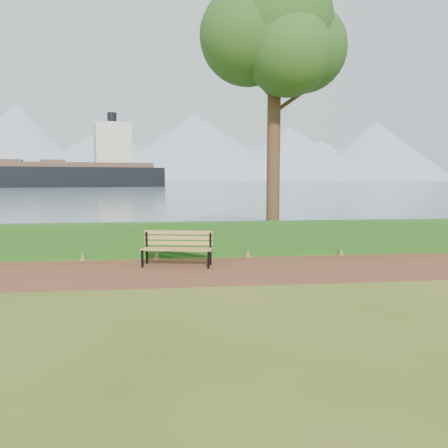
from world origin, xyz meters
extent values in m
plane|color=#3E5418|center=(0.00, 0.00, 0.00)|extent=(140.00, 140.00, 0.00)
cube|color=#532A1C|center=(0.00, 0.30, 0.01)|extent=(40.00, 3.40, 0.01)
cube|color=#164914|center=(0.00, 2.60, 0.50)|extent=(32.00, 0.85, 1.00)
cube|color=slate|center=(0.00, 260.00, 0.01)|extent=(700.00, 510.00, 0.00)
cone|color=#8499B1|center=(-140.00, 410.00, 35.00)|extent=(140.00, 140.00, 70.00)
cone|color=#8499B1|center=(-60.00, 395.00, 24.00)|extent=(160.00, 160.00, 48.00)
cone|color=#8499B1|center=(20.00, 405.00, 31.00)|extent=(190.00, 190.00, 62.00)
cone|color=#8499B1|center=(110.00, 400.00, 25.00)|extent=(170.00, 170.00, 50.00)
cone|color=#8499B1|center=(200.00, 410.00, 29.00)|extent=(150.00, 150.00, 58.00)
cone|color=#8499B1|center=(-10.00, 430.00, 17.50)|extent=(120.00, 120.00, 35.00)
cone|color=#8499B1|center=(150.00, 425.00, 20.00)|extent=(130.00, 130.00, 40.00)
cube|color=black|center=(-1.43, 0.85, 0.24)|extent=(0.06, 0.07, 0.47)
cube|color=black|center=(-1.34, 1.30, 0.45)|extent=(0.06, 0.07, 0.90)
cube|color=black|center=(-1.38, 1.08, 0.44)|extent=(0.16, 0.54, 0.05)
cube|color=black|center=(0.29, 0.50, 0.24)|extent=(0.06, 0.07, 0.47)
cube|color=black|center=(0.39, 0.95, 0.45)|extent=(0.06, 0.07, 0.90)
cube|color=black|center=(0.34, 0.72, 0.44)|extent=(0.16, 0.54, 0.05)
cube|color=olive|center=(-0.56, 0.70, 0.47)|extent=(1.87, 0.47, 0.04)
cube|color=olive|center=(-0.53, 0.83, 0.47)|extent=(1.87, 0.47, 0.04)
cube|color=olive|center=(-0.51, 0.96, 0.47)|extent=(1.87, 0.47, 0.04)
cube|color=olive|center=(-0.48, 1.09, 0.47)|extent=(1.87, 0.47, 0.04)
cube|color=olive|center=(-0.47, 1.16, 0.60)|extent=(1.86, 0.42, 0.11)
cube|color=olive|center=(-0.47, 1.16, 0.74)|extent=(1.86, 0.42, 0.11)
cube|color=olive|center=(-0.47, 1.16, 0.89)|extent=(1.86, 0.42, 0.11)
cylinder|color=#3E2A19|center=(2.72, 3.67, 3.97)|extent=(0.44, 0.44, 7.94)
sphere|color=#1E521B|center=(2.72, 3.67, 7.28)|extent=(3.75, 3.75, 3.75)
sphere|color=#1E521B|center=(3.74, 3.89, 6.62)|extent=(2.87, 2.87, 2.87)
sphere|color=#1E521B|center=(1.82, 3.54, 6.84)|extent=(3.09, 3.09, 3.09)
sphere|color=#1E521B|center=(2.97, 2.86, 6.17)|extent=(2.65, 2.65, 2.65)
sphere|color=#1E521B|center=(2.35, 4.37, 7.83)|extent=(2.43, 2.43, 2.43)
cylinder|color=#3E2A19|center=(3.22, 3.67, 4.85)|extent=(1.16, 0.13, 0.87)
cylinder|color=#3E2A19|center=(2.28, 3.78, 5.40)|extent=(0.90, 0.42, 0.79)
cube|color=black|center=(-38.66, 104.37, 1.53)|extent=(71.75, 27.92, 7.11)
cube|color=brown|center=(-38.66, 104.37, 5.70)|extent=(65.96, 25.47, 1.22)
cube|color=silver|center=(-16.56, 109.83, 11.18)|extent=(10.89, 10.33, 11.18)
cylinder|color=black|center=(-16.56, 109.83, 17.79)|extent=(2.44, 2.44, 3.56)
cube|color=brown|center=(-41.03, 103.78, 6.51)|extent=(7.53, 7.98, 0.81)
cube|color=brown|center=(-31.16, 106.22, 6.51)|extent=(7.53, 7.98, 0.81)
camera|label=1|loc=(-0.59, -10.67, 2.36)|focal=35.00mm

